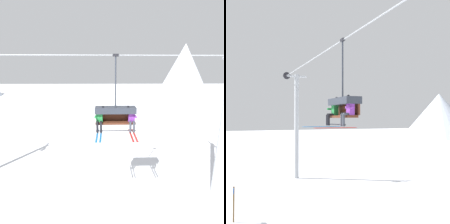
% 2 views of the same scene
% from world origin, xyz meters
% --- Properties ---
extents(ground_plane, '(200.00, 200.00, 0.00)m').
position_xyz_m(ground_plane, '(0.00, 0.00, 0.00)').
color(ground_plane, white).
extents(mountain_peak_central, '(15.16, 15.16, 15.10)m').
position_xyz_m(mountain_peak_central, '(23.56, 42.10, 7.55)').
color(mountain_peak_central, silver).
rests_on(mountain_peak_central, ground_plane).
extents(lift_tower_far, '(0.36, 1.88, 8.32)m').
position_xyz_m(lift_tower_far, '(7.99, -0.02, 4.33)').
color(lift_tower_far, '#9EA3A8').
rests_on(lift_tower_far, ground_plane).
extents(lift_cable, '(18.98, 0.05, 0.05)m').
position_xyz_m(lift_cable, '(-0.50, -0.80, 8.04)').
color(lift_cable, '#9EA3A8').
extents(chairlift_chair, '(2.04, 0.74, 3.69)m').
position_xyz_m(chairlift_chair, '(1.81, -0.73, 5.30)').
color(chairlift_chair, '#512819').
extents(skier_green, '(0.48, 1.70, 1.34)m').
position_xyz_m(skier_green, '(1.01, -0.94, 5.00)').
color(skier_green, '#23843D').
extents(skier_purple, '(0.48, 1.70, 1.34)m').
position_xyz_m(skier_purple, '(2.62, -0.94, 5.00)').
color(skier_purple, purple).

